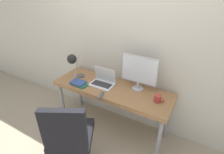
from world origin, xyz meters
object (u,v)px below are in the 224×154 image
at_px(monitor, 139,71).
at_px(desk_lamp, 73,61).
at_px(book_stack, 79,83).
at_px(mug, 158,99).
at_px(office_chair, 69,135).
at_px(laptop, 103,81).

xyz_separation_m(monitor, desk_lamp, (-0.89, -0.23, 0.04)).
distance_m(book_stack, mug, 1.09).
xyz_separation_m(desk_lamp, mug, (1.21, 0.08, -0.26)).
bearing_deg(desk_lamp, book_stack, -29.57).
relative_size(office_chair, mug, 7.92).
height_order(laptop, book_stack, laptop).
height_order(monitor, office_chair, monitor).
bearing_deg(office_chair, book_stack, 120.20).
xyz_separation_m(laptop, mug, (0.79, -0.02, -0.00)).
height_order(office_chair, book_stack, office_chair).
relative_size(desk_lamp, book_stack, 1.50).
height_order(laptop, mug, laptop).
bearing_deg(office_chair, desk_lamp, 124.98).
bearing_deg(desk_lamp, laptop, 13.05).
relative_size(monitor, book_stack, 1.79).
bearing_deg(laptop, office_chair, -83.84).
bearing_deg(desk_lamp, office_chair, -55.02).
bearing_deg(mug, book_stack, -172.13).
relative_size(laptop, book_stack, 1.23).
bearing_deg(book_stack, desk_lamp, 150.43).
distance_m(monitor, book_stack, 0.86).
bearing_deg(monitor, office_chair, -111.60).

